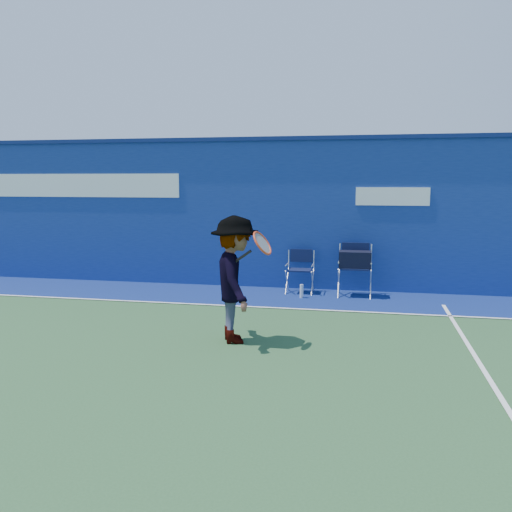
% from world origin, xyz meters
% --- Properties ---
extents(ground, '(80.00, 80.00, 0.00)m').
position_xyz_m(ground, '(0.00, 0.00, 0.00)').
color(ground, '#2A502B').
rests_on(ground, ground).
extents(stadium_wall, '(24.00, 0.50, 3.08)m').
position_xyz_m(stadium_wall, '(-0.00, 5.20, 1.55)').
color(stadium_wall, navy).
rests_on(stadium_wall, ground).
extents(out_of_bounds_strip, '(24.00, 1.80, 0.01)m').
position_xyz_m(out_of_bounds_strip, '(0.00, 4.10, 0.00)').
color(out_of_bounds_strip, navy).
rests_on(out_of_bounds_strip, ground).
extents(court_lines, '(24.00, 12.00, 0.01)m').
position_xyz_m(court_lines, '(0.00, 0.60, 0.01)').
color(court_lines, white).
rests_on(court_lines, out_of_bounds_strip).
extents(directors_chair_left, '(0.51, 0.45, 0.85)m').
position_xyz_m(directors_chair_left, '(1.86, 4.60, 0.27)').
color(directors_chair_left, silver).
rests_on(directors_chair_left, ground).
extents(directors_chair_right, '(0.60, 0.54, 1.01)m').
position_xyz_m(directors_chair_right, '(2.93, 4.50, 0.42)').
color(directors_chair_right, silver).
rests_on(directors_chair_right, ground).
extents(water_bottle, '(0.07, 0.07, 0.26)m').
position_xyz_m(water_bottle, '(1.95, 4.12, 0.13)').
color(water_bottle, silver).
rests_on(water_bottle, ground).
extents(tennis_player, '(1.06, 1.28, 1.74)m').
position_xyz_m(tennis_player, '(1.37, 1.19, 0.87)').
color(tennis_player, '#EA4738').
rests_on(tennis_player, ground).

